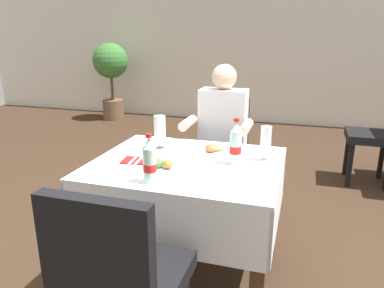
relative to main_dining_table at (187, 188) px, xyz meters
The scene contains 15 objects.
ground_plane 0.58m from the main_dining_table, 157.19° to the left, with size 11.00×11.00×0.00m, color #382619.
back_wall 4.51m from the main_dining_table, 90.59° to the left, with size 11.00×0.12×3.16m, color silver.
main_dining_table is the anchor object (origin of this frame).
chair_far_diner_seat 0.85m from the main_dining_table, 90.00° to the left, with size 0.44×0.50×0.97m.
chair_near_camera_side 0.85m from the main_dining_table, 90.00° to the right, with size 0.44×0.50×0.97m.
seated_diner_far 0.75m from the main_dining_table, 86.81° to the left, with size 0.50×0.46×1.26m.
plate_near_camera 0.26m from the main_dining_table, 113.31° to the right, with size 0.24×0.24×0.07m.
plate_far_diner 0.31m from the main_dining_table, 70.84° to the left, with size 0.26×0.26×0.04m.
beer_glass_left 0.54m from the main_dining_table, 19.84° to the left, with size 0.07×0.07×0.21m.
beer_glass_middle 0.43m from the main_dining_table, 141.99° to the left, with size 0.07×0.07×0.22m.
cola_bottle_primary 0.41m from the main_dining_table, ahead, with size 0.07×0.07×0.27m.
cola_bottle_secondary 0.46m from the main_dining_table, 102.98° to the right, with size 0.07×0.07×0.26m.
napkin_cutlery_set 0.35m from the main_dining_table, 164.24° to the right, with size 0.19×0.19×0.01m.
background_chair_left 2.39m from the main_dining_table, 54.59° to the left, with size 0.50×0.44×0.97m.
potted_plant_corner 4.63m from the main_dining_table, 124.48° to the left, with size 0.60×0.60×1.33m.
Camera 1 is at (0.67, -1.95, 1.48)m, focal length 34.15 mm.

